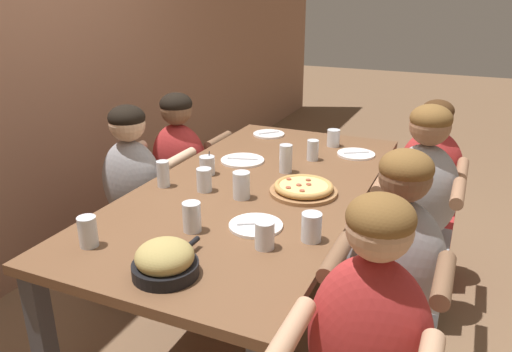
{
  "coord_description": "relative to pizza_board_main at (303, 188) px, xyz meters",
  "views": [
    {
      "loc": [
        -2.04,
        -0.9,
        1.7
      ],
      "look_at": [
        0.0,
        0.0,
        0.85
      ],
      "focal_mm": 35.0,
      "sensor_mm": 36.0,
      "label": 1
    }
  ],
  "objects": [
    {
      "name": "ground_plane",
      "position": [
        0.0,
        0.24,
        -0.82
      ],
      "size": [
        18.0,
        18.0,
        0.0
      ],
      "primitive_type": "plane",
      "color": "brown",
      "rests_on": "ground"
    },
    {
      "name": "restaurant_back_panel",
      "position": [
        0.0,
        1.72,
        0.78
      ],
      "size": [
        10.0,
        0.06,
        3.2
      ],
      "primitive_type": "cube",
      "color": "#9E7056",
      "rests_on": "ground"
    },
    {
      "name": "dining_table",
      "position": [
        0.0,
        0.24,
        -0.11
      ],
      "size": [
        2.05,
        1.01,
        0.8
      ],
      "color": "brown",
      "rests_on": "ground"
    },
    {
      "name": "pizza_board_main",
      "position": [
        0.0,
        0.0,
        0.0
      ],
      "size": [
        0.31,
        0.31,
        0.05
      ],
      "color": "#996B42",
      "rests_on": "dining_table"
    },
    {
      "name": "skillet_bowl",
      "position": [
        -0.85,
        0.19,
        0.03
      ],
      "size": [
        0.32,
        0.22,
        0.12
      ],
      "color": "black",
      "rests_on": "dining_table"
    },
    {
      "name": "empty_plate_a",
      "position": [
        0.66,
        -0.09,
        -0.02
      ],
      "size": [
        0.21,
        0.21,
        0.02
      ],
      "color": "white",
      "rests_on": "dining_table"
    },
    {
      "name": "empty_plate_b",
      "position": [
        -0.4,
        0.06,
        -0.02
      ],
      "size": [
        0.22,
        0.22,
        0.02
      ],
      "color": "white",
      "rests_on": "dining_table"
    },
    {
      "name": "empty_plate_c",
      "position": [
        0.83,
        0.52,
        -0.02
      ],
      "size": [
        0.2,
        0.2,
        0.02
      ],
      "color": "white",
      "rests_on": "dining_table"
    },
    {
      "name": "empty_plate_d",
      "position": [
        0.3,
        0.45,
        -0.02
      ],
      "size": [
        0.24,
        0.24,
        0.02
      ],
      "color": "white",
      "rests_on": "dining_table"
    },
    {
      "name": "cocktail_glass_blue",
      "position": [
        0.05,
        0.53,
        0.02
      ],
      "size": [
        0.08,
        0.08,
        0.12
      ],
      "color": "silver",
      "rests_on": "dining_table"
    },
    {
      "name": "drinking_glass_a",
      "position": [
        0.48,
        0.11,
        0.02
      ],
      "size": [
        0.06,
        0.06,
        0.11
      ],
      "color": "silver",
      "rests_on": "dining_table"
    },
    {
      "name": "drinking_glass_b",
      "position": [
        0.24,
        0.18,
        0.04
      ],
      "size": [
        0.07,
        0.07,
        0.15
      ],
      "color": "silver",
      "rests_on": "dining_table"
    },
    {
      "name": "drinking_glass_c",
      "position": [
        -0.79,
        0.56,
        0.02
      ],
      "size": [
        0.07,
        0.07,
        0.12
      ],
      "color": "silver",
      "rests_on": "dining_table"
    },
    {
      "name": "drinking_glass_d",
      "position": [
        -0.16,
        0.44,
        0.02
      ],
      "size": [
        0.07,
        0.07,
        0.11
      ],
      "color": "silver",
      "rests_on": "dining_table"
    },
    {
      "name": "drinking_glass_e",
      "position": [
        -0.42,
        -0.17,
        0.02
      ],
      "size": [
        0.08,
        0.08,
        0.11
      ],
      "color": "silver",
      "rests_on": "dining_table"
    },
    {
      "name": "drinking_glass_f",
      "position": [
        -0.54,
        -0.04,
        0.02
      ],
      "size": [
        0.07,
        0.07,
        0.1
      ],
      "color": "silver",
      "rests_on": "dining_table"
    },
    {
      "name": "drinking_glass_g",
      "position": [
        -0.16,
        0.24,
        0.03
      ],
      "size": [
        0.08,
        0.08,
        0.12
      ],
      "color": "silver",
      "rests_on": "dining_table"
    },
    {
      "name": "drinking_glass_h",
      "position": [
        0.77,
        0.08,
        0.02
      ],
      "size": [
        0.08,
        0.08,
        0.1
      ],
      "color": "silver",
      "rests_on": "dining_table"
    },
    {
      "name": "drinking_glass_i",
      "position": [
        -0.53,
        0.28,
        0.03
      ],
      "size": [
        0.07,
        0.07,
        0.12
      ],
      "color": "silver",
      "rests_on": "dining_table"
    },
    {
      "name": "drinking_glass_j",
      "position": [
        -0.18,
        0.64,
        0.03
      ],
      "size": [
        0.06,
        0.06,
        0.13
      ],
      "color": "silver",
      "rests_on": "dining_table"
    },
    {
      "name": "diner_near_right",
      "position": [
        0.86,
        -0.49,
        -0.32
      ],
      "size": [
        0.51,
        0.4,
        1.11
      ],
      "rotation": [
        0.0,
        0.0,
        1.57
      ],
      "color": "#B22D2D",
      "rests_on": "ground"
    },
    {
      "name": "diner_near_midleft",
      "position": [
        -0.38,
        -0.49,
        -0.29
      ],
      "size": [
        0.51,
        0.4,
        1.19
      ],
      "rotation": [
        0.0,
        0.0,
        1.57
      ],
      "color": "#99999E",
      "rests_on": "ground"
    },
    {
      "name": "diner_near_midright",
      "position": [
        0.45,
        -0.49,
        -0.28
      ],
      "size": [
        0.51,
        0.4,
        1.17
      ],
      "rotation": [
        0.0,
        0.0,
        1.57
      ],
      "color": "#99999E",
      "rests_on": "ground"
    },
    {
      "name": "diner_far_center",
      "position": [
        -0.01,
        0.97,
        -0.31
      ],
      "size": [
        0.51,
        0.4,
        1.13
      ],
      "rotation": [
        0.0,
        0.0,
        -1.57
      ],
      "color": "#99999E",
      "rests_on": "ground"
    },
    {
      "name": "diner_far_midright",
      "position": [
        0.46,
        0.97,
        -0.32
      ],
      "size": [
        0.51,
        0.4,
        1.11
      ],
      "rotation": [
        0.0,
        0.0,
        -1.57
      ],
      "color": "#B22D2D",
      "rests_on": "ground"
    }
  ]
}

